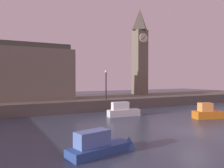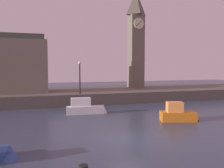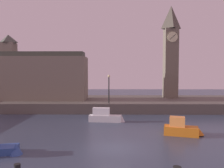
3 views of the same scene
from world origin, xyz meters
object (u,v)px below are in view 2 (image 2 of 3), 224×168
object	(u,v)px
clock_tower	(136,38)
streetlamp	(80,74)
boat_patrol_orange	(180,114)
boat_ferry_white	(87,108)

from	to	relation	value
clock_tower	streetlamp	distance (m)	13.86
boat_patrol_orange	boat_ferry_white	xyz separation A→B (m)	(-7.53, 5.69, 0.00)
boat_patrol_orange	boat_ferry_white	world-z (taller)	boat_patrol_orange
boat_patrol_orange	boat_ferry_white	size ratio (longest dim) A/B	0.90
streetlamp	boat_patrol_orange	distance (m)	13.72
streetlamp	boat_ferry_white	distance (m)	6.36
clock_tower	boat_ferry_white	bearing A→B (deg)	-131.00
clock_tower	boat_ferry_white	world-z (taller)	clock_tower
boat_patrol_orange	clock_tower	bearing A→B (deg)	80.04
clock_tower	boat_ferry_white	distance (m)	18.67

